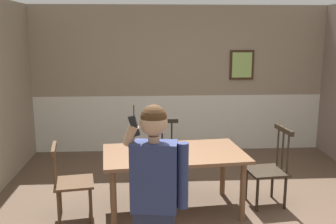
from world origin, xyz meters
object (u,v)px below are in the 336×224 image
(chair_by_doorway, at_px, (269,168))
(person_figure, at_px, (155,193))
(dining_table, at_px, (174,159))
(chair_near_window, at_px, (71,182))
(chair_at_table_head, at_px, (163,154))

(chair_by_doorway, bearing_deg, person_figure, 132.27)
(dining_table, height_order, person_figure, person_figure)
(chair_near_window, height_order, person_figure, person_figure)
(dining_table, relative_size, chair_near_window, 1.95)
(chair_at_table_head, bearing_deg, chair_near_window, 38.86)
(dining_table, height_order, chair_at_table_head, chair_at_table_head)
(chair_near_window, relative_size, person_figure, 0.55)
(chair_near_window, xyz_separation_m, chair_by_doorway, (2.46, 0.26, 0.02))
(dining_table, distance_m, person_figure, 1.64)
(chair_by_doorway, xyz_separation_m, person_figure, (-1.50, -1.73, 0.46))
(chair_by_doorway, bearing_deg, chair_at_table_head, 53.88)
(person_figure, bearing_deg, chair_by_doorway, -123.11)
(chair_near_window, height_order, chair_by_doorway, chair_by_doorway)
(dining_table, xyz_separation_m, chair_by_doorway, (1.23, 0.13, -0.20))
(chair_near_window, relative_size, chair_by_doorway, 0.90)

